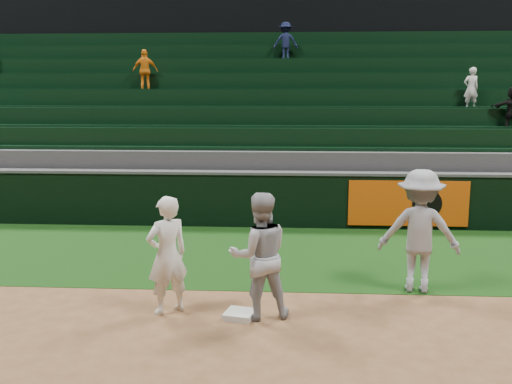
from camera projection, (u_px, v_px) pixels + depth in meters
The scene contains 9 objects.
ground at pixel (258, 315), 7.81m from camera, with size 70.00×70.00×0.00m, color brown.
foul_grass at pixel (267, 253), 10.75m from camera, with size 36.00×4.20×0.01m, color black.
upper_deck at pixel (282, 19), 23.90m from camera, with size 40.00×12.00×12.00m, color black.
first_base at pixel (240, 314), 7.70m from camera, with size 0.38×0.38×0.09m, color silver.
first_baseman at pixel (167, 255), 7.76m from camera, with size 0.60×0.39×1.64m, color white.
baserunner at pixel (260, 255), 7.61m from camera, with size 0.83×0.65×1.71m, color #A5A8B0.
base_coach at pixel (419, 231), 8.58m from camera, with size 1.21×0.69×1.87m, color #9598A2.
field_wall at pixel (273, 199), 12.80m from camera, with size 36.00×0.45×1.25m.
stadium_seating at pixel (276, 138), 16.32m from camera, with size 36.00×5.95×5.04m.
Camera 1 is at (0.41, -7.38, 3.03)m, focal length 40.00 mm.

